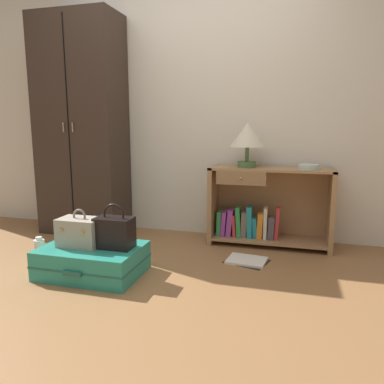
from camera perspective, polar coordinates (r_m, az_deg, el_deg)
The scene contains 11 objects.
ground_plane at distance 2.63m, azimuth -9.31°, elevation -14.56°, with size 9.00×9.00×0.00m, color olive.
back_wall at distance 3.80m, azimuth -0.15°, elevation 13.29°, with size 6.40×0.10×2.60m, color silver.
wardrobe at distance 3.96m, azimuth -16.49°, elevation 9.46°, with size 0.84×0.47×2.14m.
bookshelf at distance 3.51m, azimuth 10.99°, elevation -2.42°, with size 1.10×0.37×0.72m.
table_lamp at distance 3.42m, azimuth 8.48°, elevation 8.36°, with size 0.31×0.31×0.40m.
bowl at distance 3.38m, azimuth 17.38°, elevation 3.69°, with size 0.18×0.18×0.04m, color silver.
suitcase_large at distance 2.90m, azimuth -14.95°, elevation -10.04°, with size 0.73×0.53×0.21m.
train_case at distance 2.88m, azimuth -16.71°, elevation -5.84°, with size 0.31×0.21×0.28m.
handbag at distance 2.77m, azimuth -11.77°, elevation -5.99°, with size 0.27×0.16×0.33m.
bottle at distance 3.25m, azimuth -22.23°, elevation -8.36°, with size 0.08×0.08×0.22m.
open_book_on_floor at distance 3.12m, azimuth 8.35°, elevation -10.31°, with size 0.38×0.34×0.02m.
Camera 1 is at (1.03, -2.16, 1.10)m, focal length 34.93 mm.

